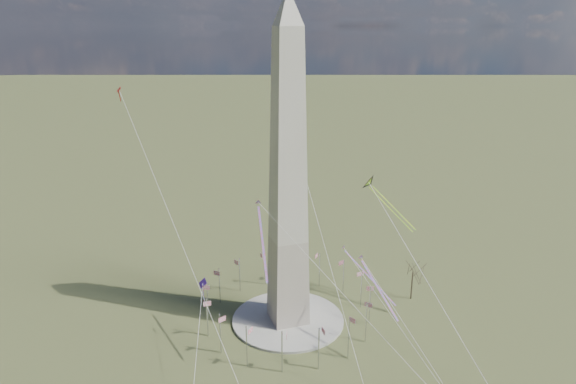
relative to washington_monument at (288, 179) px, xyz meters
name	(u,v)px	position (x,y,z in m)	size (l,w,h in m)	color
ground	(288,321)	(0.00, 0.00, -47.95)	(2000.00, 2000.00, 0.00)	#475028
plaza	(288,320)	(0.00, 0.00, -47.55)	(36.00, 36.00, 0.80)	#ADAA9E
washington_monument	(288,179)	(0.00, 0.00, 0.00)	(15.56, 15.56, 100.00)	#BAB29C
flagpole_ring	(288,301)	(0.00, 0.00, -40.68)	(54.40, 54.40, 13.00)	silver
tree_near	(413,270)	(45.19, -0.66, -37.00)	(8.77, 8.77, 15.35)	#493C2C
kite_delta_black	(372,185)	(34.54, 12.29, -9.16)	(14.69, 19.47, 16.64)	black
kite_diamond_purple	(203,286)	(-27.04, -2.00, -29.76)	(1.93, 3.29, 10.17)	#3E1B7B
kite_streamer_left	(374,280)	(18.80, -20.82, -26.21)	(4.15, 18.25, 12.59)	red
kite_streamer_mid	(261,229)	(-11.36, -10.22, -10.52)	(5.32, 22.24, 15.37)	red
kite_streamer_right	(361,267)	(28.30, 5.36, -35.95)	(12.04, 20.43, 15.51)	red
kite_small_red	(119,91)	(-44.37, 39.48, 22.87)	(1.22, 2.05, 4.85)	red
kite_small_white	(273,65)	(9.40, 43.67, 29.69)	(1.49, 2.11, 4.39)	white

